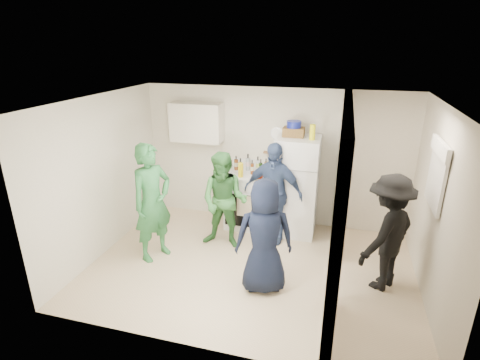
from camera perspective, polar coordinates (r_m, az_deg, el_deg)
name	(u,v)px	position (r m, az deg, el deg)	size (l,w,h in m)	color
floor	(250,267)	(5.86, 1.59, -13.13)	(4.80, 4.80, 0.00)	beige
wall_back	(273,157)	(6.84, 5.12, 3.46)	(4.80, 4.80, 0.00)	silver
wall_front	(211,253)	(3.81, -4.49, -11.10)	(4.80, 4.80, 0.00)	silver
wall_left	(103,176)	(6.25, -20.19, 0.57)	(3.40, 3.40, 0.00)	silver
wall_right	(438,211)	(5.30, 27.90, -4.15)	(3.40, 3.40, 0.00)	silver
ceiling	(252,102)	(4.94, 1.88, 11.81)	(4.80, 4.80, 0.00)	white
partition_pier_back	(341,174)	(6.17, 15.09, 0.92)	(0.12, 1.20, 2.50)	silver
partition_pier_front	(336,240)	(4.15, 14.44, -8.91)	(0.12, 1.20, 2.50)	silver
partition_header	(347,122)	(4.84, 15.96, 8.46)	(0.12, 1.00, 0.40)	silver
stove	(250,200)	(6.86, 1.55, -3.00)	(0.86, 0.71, 1.02)	white
upper_cabinet	(197,122)	(6.90, -6.64, 8.71)	(0.95, 0.34, 0.70)	silver
fridge	(296,186)	(6.56, 8.57, -0.95)	(0.72, 0.70, 1.74)	white
wicker_basket	(294,132)	(6.34, 8.17, 7.26)	(0.35, 0.25, 0.15)	brown
blue_bowl	(294,124)	(6.32, 8.23, 8.41)	(0.24, 0.24, 0.11)	navy
yellow_cup_stack_top	(312,132)	(6.16, 10.98, 7.17)	(0.09, 0.09, 0.25)	#FDF915
wall_clock	(277,134)	(6.70, 5.63, 7.06)	(0.22, 0.22, 0.03)	white
spice_shelf	(273,153)	(6.77, 5.07, 4.16)	(0.35, 0.08, 0.03)	olive
nook_window	(438,175)	(5.34, 27.99, 0.65)	(0.03, 0.70, 0.80)	black
nook_window_frame	(437,175)	(5.34, 27.83, 0.67)	(0.04, 0.76, 0.86)	white
nook_valance	(440,148)	(5.24, 28.20, 4.29)	(0.04, 0.82, 0.18)	white
yellow_cup_stack_stove	(241,170)	(6.46, 0.10, 1.53)	(0.09, 0.09, 0.25)	yellow
red_cup	(260,175)	(6.42, 3.08, 0.78)	(0.09, 0.09, 0.12)	#AE260B
person_green_left	(152,203)	(5.86, -13.20, -3.36)	(0.68, 0.44, 1.86)	#317B41
person_green_center	(224,201)	(6.06, -2.39, -3.23)	(0.79, 0.61, 1.62)	#3F8138
person_denim	(273,193)	(6.25, 5.01, -1.97)	(1.01, 0.42, 1.73)	#334B70
person_navy	(264,237)	(5.02, 3.74, -8.61)	(0.79, 0.51, 1.61)	black
person_nook	(387,233)	(5.43, 21.54, -7.51)	(1.07, 0.61, 1.65)	black
bottle_a	(236,163)	(6.81, -0.59, 2.61)	(0.08, 0.08, 0.26)	brown
bottle_b	(240,166)	(6.58, 0.06, 2.10)	(0.07, 0.07, 0.29)	#194D2C
bottle_c	(248,162)	(6.79, 1.20, 2.73)	(0.08, 0.08, 0.31)	#9CA8A9
bottle_d	(252,167)	(6.59, 1.86, 1.97)	(0.06, 0.06, 0.26)	#683012
bottle_e	(258,164)	(6.77, 2.72, 2.49)	(0.07, 0.07, 0.27)	silver
bottle_f	(261,167)	(6.60, 3.17, 2.02)	(0.06, 0.06, 0.28)	#183412
bottle_g	(266,165)	(6.72, 3.97, 2.24)	(0.06, 0.06, 0.25)	#A38235
bottle_h	(231,167)	(6.59, -1.35, 1.98)	(0.07, 0.07, 0.26)	silver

